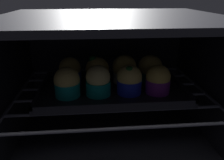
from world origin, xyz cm
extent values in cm
cube|color=black|center=(0.00, 22.00, -0.75)|extent=(59.00, 47.00, 1.50)
cube|color=black|center=(0.00, 22.00, 34.75)|extent=(59.00, 47.00, 1.50)
cube|color=black|center=(0.00, 44.75, 17.00)|extent=(59.00, 1.50, 34.00)
cube|color=black|center=(-28.75, 22.00, 17.00)|extent=(1.50, 47.00, 34.00)
cube|color=black|center=(28.75, 22.00, 17.00)|extent=(1.50, 47.00, 34.00)
cylinder|color=#51515B|center=(0.00, 3.00, 13.60)|extent=(54.00, 0.80, 0.80)
cylinder|color=#51515B|center=(0.00, 10.60, 13.60)|extent=(54.00, 0.80, 0.80)
cylinder|color=#51515B|center=(0.00, 18.20, 13.60)|extent=(54.00, 0.80, 0.80)
cylinder|color=#51515B|center=(0.00, 25.80, 13.60)|extent=(54.00, 0.80, 0.80)
cylinder|color=#51515B|center=(0.00, 33.40, 13.60)|extent=(54.00, 0.80, 0.80)
cylinder|color=#51515B|center=(0.00, 41.00, 13.60)|extent=(54.00, 0.80, 0.80)
cylinder|color=#51515B|center=(-27.00, 22.00, 13.60)|extent=(0.80, 42.00, 0.80)
cylinder|color=#51515B|center=(27.00, 22.00, 13.60)|extent=(0.80, 42.00, 0.80)
cube|color=black|center=(0.00, 21.66, 14.60)|extent=(40.95, 24.48, 1.20)
cube|color=black|center=(0.00, 9.82, 15.70)|extent=(40.95, 0.80, 1.00)
cube|color=black|center=(0.00, 33.51, 15.70)|extent=(40.95, 0.80, 1.00)
cube|color=black|center=(-20.08, 21.66, 15.70)|extent=(0.80, 24.48, 1.00)
cube|color=black|center=(20.08, 21.66, 15.70)|extent=(0.80, 24.48, 1.00)
cylinder|color=#0C8C84|center=(-12.24, 17.20, 17.13)|extent=(6.67, 6.67, 3.86)
sphere|color=#DBBC60|center=(-12.24, 17.20, 19.79)|extent=(6.84, 6.84, 6.84)
sphere|color=#28702D|center=(-11.97, 17.11, 21.89)|extent=(2.31, 2.31, 2.31)
cylinder|color=#0C8C84|center=(-4.07, 17.32, 17.13)|extent=(6.67, 6.67, 3.86)
sphere|color=#E0CC7A|center=(-4.07, 17.32, 20.22)|extent=(6.49, 6.49, 6.49)
sphere|color=#1E6023|center=(-4.14, 17.17, 22.13)|extent=(1.65, 1.65, 1.65)
cylinder|color=#1928B7|center=(4.34, 17.56, 17.13)|extent=(6.67, 6.67, 3.86)
sphere|color=#DBBC60|center=(4.34, 17.56, 19.83)|extent=(6.78, 6.78, 6.78)
sphere|color=#1E6023|center=(4.08, 16.56, 22.07)|extent=(2.35, 2.35, 2.35)
cylinder|color=#7A238C|center=(12.15, 17.26, 17.13)|extent=(6.67, 6.67, 3.86)
sphere|color=gold|center=(12.15, 17.26, 19.74)|extent=(6.69, 6.69, 6.69)
cylinder|color=#1928B7|center=(-12.17, 25.95, 17.13)|extent=(6.67, 6.67, 3.86)
sphere|color=gold|center=(-12.17, 25.95, 20.09)|extent=(6.45, 6.45, 6.45)
cylinder|color=silver|center=(-4.07, 25.53, 17.13)|extent=(6.67, 6.67, 3.86)
sphere|color=gold|center=(-4.07, 25.53, 19.72)|extent=(7.04, 7.04, 7.04)
sphere|color=#19511E|center=(-5.28, 25.66, 22.58)|extent=(2.45, 2.45, 2.45)
cylinder|color=silver|center=(4.16, 25.89, 17.13)|extent=(6.67, 6.67, 3.86)
sphere|color=gold|center=(4.16, 25.89, 19.97)|extent=(7.33, 7.33, 7.33)
cylinder|color=#0C8C84|center=(12.11, 25.67, 17.13)|extent=(6.67, 6.67, 3.86)
sphere|color=gold|center=(12.11, 25.67, 19.84)|extent=(7.34, 7.34, 7.34)
camera|label=1|loc=(-5.31, -37.10, 41.02)|focal=35.42mm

